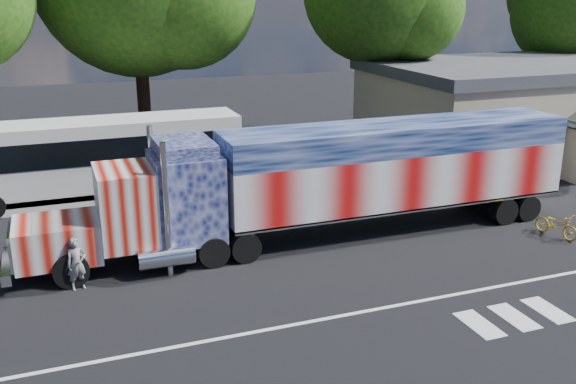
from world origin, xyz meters
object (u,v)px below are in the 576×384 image
object	(u,v)px
woman	(77,264)
bicycle	(557,225)
coach_bus	(102,158)
tree_far_ne	(576,11)
semi_truck	(334,178)

from	to	relation	value
woman	bicycle	world-z (taller)	woman
coach_bus	bicycle	bearing A→B (deg)	-35.11
tree_far_ne	semi_truck	bearing A→B (deg)	-150.18
semi_truck	woman	bearing A→B (deg)	-171.99
coach_bus	tree_far_ne	size ratio (longest dim) A/B	1.04
bicycle	tree_far_ne	size ratio (longest dim) A/B	0.15
coach_bus	woman	distance (m)	9.47
semi_truck	bicycle	size ratio (longest dim) A/B	11.81
semi_truck	woman	xyz separation A→B (m)	(-9.32, -1.31, -1.45)
woman	tree_far_ne	xyz separation A→B (m)	(32.47, 14.58, 6.81)
bicycle	semi_truck	bearing A→B (deg)	145.17
bicycle	tree_far_ne	xyz separation A→B (m)	(15.23, 16.25, 7.19)
bicycle	coach_bus	bearing A→B (deg)	130.68
semi_truck	bicycle	world-z (taller)	semi_truck
semi_truck	tree_far_ne	world-z (taller)	tree_far_ne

